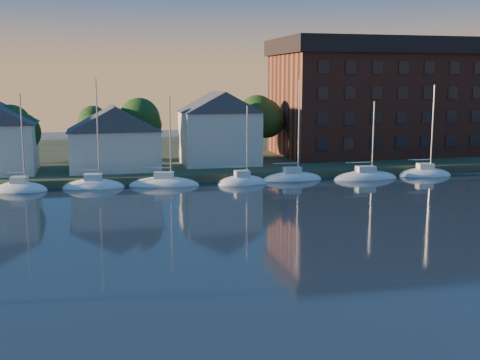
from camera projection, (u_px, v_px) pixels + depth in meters
name	position (u px, v px, depth m)	size (l,w,h in m)	color
shoreline_land	(149.00, 158.00, 95.25)	(160.00, 50.00, 2.00)	#343E24
wooden_dock	(168.00, 182.00, 73.25)	(120.00, 3.00, 1.00)	brown
clubhouse_centre	(114.00, 137.00, 75.74)	(11.55, 8.40, 8.08)	silver
clubhouse_east	(219.00, 127.00, 80.89)	(10.50, 8.40, 9.80)	silver
condo_block	(376.00, 96.00, 92.23)	(31.00, 17.00, 17.40)	brown
tree_line	(171.00, 117.00, 83.08)	(93.40, 5.40, 8.90)	#3A2B1A
moored_fleet	(136.00, 187.00, 69.40)	(79.50, 2.40, 12.05)	white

